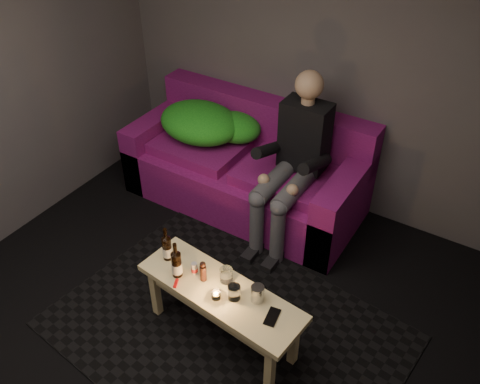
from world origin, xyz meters
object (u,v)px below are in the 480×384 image
object	(u,v)px
beer_bottle_a	(167,248)
beer_bottle_b	(177,264)
person	(294,159)
coffee_table	(221,298)
steel_cup	(257,294)
sofa	(248,169)

from	to	relation	value
beer_bottle_a	beer_bottle_b	world-z (taller)	beer_bottle_b
beer_bottle_a	person	bearing A→B (deg)	74.85
person	coffee_table	xyz separation A→B (m)	(0.14, -1.31, -0.35)
person	beer_bottle_b	size ratio (longest dim) A/B	5.03
coffee_table	steel_cup	size ratio (longest dim) A/B	10.33
sofa	coffee_table	world-z (taller)	sofa
beer_bottle_b	steel_cup	xyz separation A→B (m)	(0.58, 0.10, -0.05)
person	beer_bottle_b	xyz separation A→B (m)	(-0.18, -1.35, -0.15)
person	steel_cup	bearing A→B (deg)	-72.56
coffee_table	steel_cup	world-z (taller)	steel_cup
steel_cup	sofa	bearing A→B (deg)	123.34
sofa	person	bearing A→B (deg)	-17.93
person	beer_bottle_a	bearing A→B (deg)	-105.15
person	beer_bottle_a	size ratio (longest dim) A/B	5.28
person	coffee_table	distance (m)	1.36
sofa	person	world-z (taller)	person
coffee_table	beer_bottle_b	size ratio (longest dim) A/B	4.29
sofa	steel_cup	distance (m)	1.72
person	steel_cup	world-z (taller)	person
person	steel_cup	distance (m)	1.33
beer_bottle_a	beer_bottle_b	xyz separation A→B (m)	(0.16, -0.09, 0.01)
person	beer_bottle_b	distance (m)	1.37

